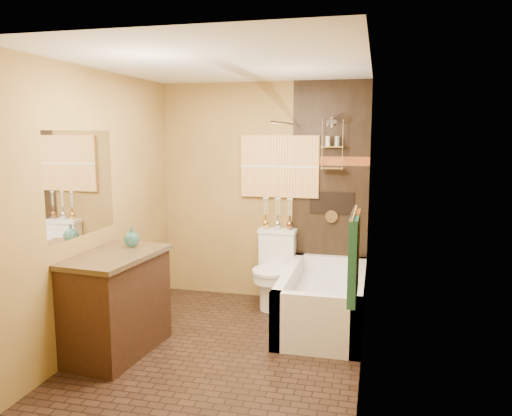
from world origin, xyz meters
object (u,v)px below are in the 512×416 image
(sunset_painting, at_px, (279,167))
(vanity, at_px, (114,303))
(bathtub, at_px, (323,304))
(toilet, at_px, (274,269))

(sunset_painting, distance_m, vanity, 2.37)
(bathtub, xyz_separation_m, vanity, (-1.72, -1.05, 0.23))
(sunset_painting, xyz_separation_m, toilet, (0.00, -0.27, -1.12))
(bathtub, xyz_separation_m, toilet, (-0.60, 0.45, 0.21))
(sunset_painting, distance_m, toilet, 1.16)
(sunset_painting, bearing_deg, toilet, -90.00)
(sunset_painting, relative_size, toilet, 1.07)
(vanity, bearing_deg, sunset_painting, 62.80)
(toilet, bearing_deg, vanity, -125.81)
(vanity, bearing_deg, bathtub, 36.50)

